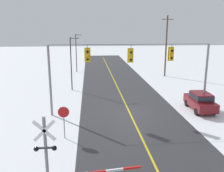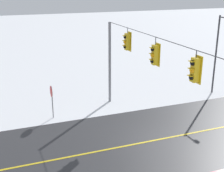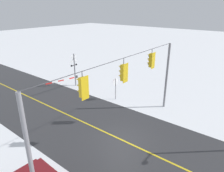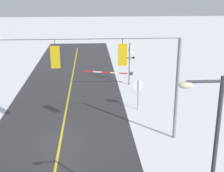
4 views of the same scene
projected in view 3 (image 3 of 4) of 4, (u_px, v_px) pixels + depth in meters
name	position (u px, v px, depth m)	size (l,w,h in m)	color
ground_plane	(122.00, 140.00, 15.21)	(160.00, 160.00, 0.00)	white
signal_span	(123.00, 87.00, 13.69)	(14.20, 0.47, 6.22)	gray
stop_sign	(115.00, 84.00, 21.34)	(0.80, 0.09, 2.35)	gray
railroad_crossing	(72.00, 71.00, 24.68)	(4.70, 0.31, 4.00)	gray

